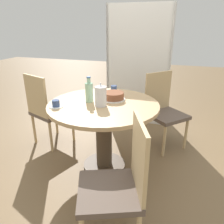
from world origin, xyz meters
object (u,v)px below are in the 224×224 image
bookshelf (138,69)px  cup_a (56,104)px  chair_b (164,109)px  cake_main (113,96)px  chair_a (119,183)px  water_bottle (89,92)px  chair_c (47,109)px  cup_b (114,89)px  coffee_pot (100,96)px

bookshelf → cup_a: (-0.47, -1.64, -0.06)m
chair_b → cake_main: size_ratio=3.78×
chair_a → cup_a: size_ratio=7.22×
water_bottle → cake_main: size_ratio=1.04×
water_bottle → cup_a: size_ratio=1.99×
chair_c → water_bottle: (0.70, -0.25, 0.36)m
cup_b → chair_c: bearing=-168.1°
chair_b → cake_main: 0.80m
chair_b → cup_a: size_ratio=7.22×
bookshelf → cup_a: bookshelf is taller
chair_a → chair_c: bearing=-152.1°
cup_a → coffee_pot: bearing=22.3°
cake_main → chair_a: bearing=-70.6°
chair_c → cake_main: bearing=-166.2°
water_bottle → cup_a: water_bottle is taller
chair_a → chair_c: (-1.24, 1.05, 0.00)m
chair_b → cake_main: (-0.49, -0.56, 0.30)m
chair_a → cup_b: 1.33m
cake_main → chair_c: bearing=172.6°
bookshelf → water_bottle: bookshelf is taller
chair_a → cup_b: bearing=176.9°
cake_main → cup_a: 0.59m
chair_c → water_bottle: 0.82m
water_bottle → cup_a: 0.35m
chair_c → cake_main: chair_c is taller
chair_a → bookshelf: bookshelf is taller
chair_a → cup_b: (-0.42, 1.23, 0.28)m
chair_a → bookshelf: (-0.32, 2.21, 0.35)m
chair_b → chair_c: same height
chair_a → cup_a: 1.01m
chair_a → coffee_pot: coffee_pot is taller
chair_c → cake_main: size_ratio=3.78×
bookshelf → cup_b: size_ratio=13.54×
coffee_pot → water_bottle: bearing=152.0°
coffee_pot → cake_main: (0.07, 0.21, -0.07)m
chair_b → cup_b: (-0.57, -0.27, 0.28)m
chair_b → water_bottle: bearing=177.1°
cake_main → cup_b: bearing=106.4°
chair_a → cake_main: chair_a is taller
cup_a → chair_a: bearing=-35.5°
cake_main → coffee_pot: bearing=-107.2°
cake_main → cup_b: size_ratio=1.91×
water_bottle → chair_c: bearing=160.4°
cup_b → chair_b: bearing=24.8°
chair_c → cake_main: 0.97m
chair_b → coffee_pot: size_ratio=4.11×
cake_main → cup_a: cake_main is taller
chair_b → cup_b: chair_b is taller
chair_c → cup_a: size_ratio=7.22×
chair_a → cup_a: (-0.79, 0.56, 0.28)m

